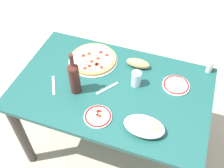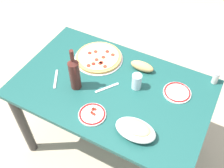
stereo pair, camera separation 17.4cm
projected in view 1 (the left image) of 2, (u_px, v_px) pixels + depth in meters
ground_plane at (112, 144)px, 2.33m from camera, size 8.00×8.00×0.00m
dining_table at (112, 100)px, 1.87m from camera, size 1.28×0.81×0.76m
pepperoni_pizza at (93, 59)px, 1.93m from camera, size 0.35×0.35×0.03m
baked_pasta_dish at (144, 126)px, 1.52m from camera, size 0.24×0.15×0.08m
wine_bottle at (74, 77)px, 1.65m from camera, size 0.07×0.07×0.31m
water_glass at (136, 79)px, 1.74m from camera, size 0.06×0.06×0.11m
side_plate_near at (98, 116)px, 1.60m from camera, size 0.17×0.17×0.02m
side_plate_far at (176, 85)px, 1.77m from camera, size 0.18×0.18×0.02m
bread_loaf at (138, 63)px, 1.87m from camera, size 0.17×0.07×0.06m
spice_shaker at (210, 67)px, 1.83m from camera, size 0.04×0.04×0.09m
fork_left at (54, 85)px, 1.77m from camera, size 0.10×0.16×0.00m
fork_right at (107, 88)px, 1.76m from camera, size 0.11×0.15×0.00m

